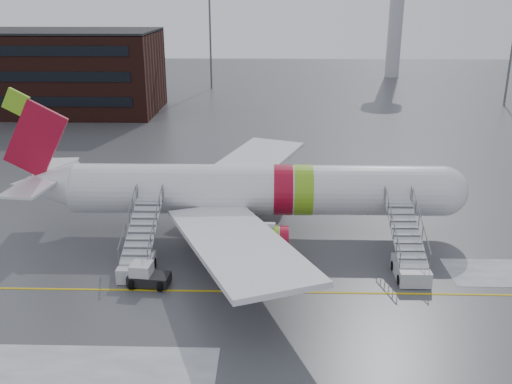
{
  "coord_description": "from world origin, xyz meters",
  "views": [
    {
      "loc": [
        3.57,
        -32.46,
        17.71
      ],
      "look_at": [
        2.53,
        6.43,
        4.0
      ],
      "focal_mm": 40.0,
      "sensor_mm": 36.0,
      "label": 1
    }
  ],
  "objects_px": {
    "airstair_aft": "(139,255)",
    "pushback_tug": "(146,276)",
    "airliner": "(244,190)",
    "airstair_fwd": "(409,258)"
  },
  "relations": [
    {
      "from": "airstair_aft",
      "to": "pushback_tug",
      "type": "xyz_separation_m",
      "value": [
        0.93,
        -2.16,
        -0.41
      ]
    },
    {
      "from": "airliner",
      "to": "airstair_fwd",
      "type": "height_order",
      "value": "airliner"
    },
    {
      "from": "airstair_fwd",
      "to": "airliner",
      "type": "bearing_deg",
      "value": 149.72
    },
    {
      "from": "airstair_fwd",
      "to": "airstair_aft",
      "type": "distance_m",
      "value": 17.98
    },
    {
      "from": "airstair_aft",
      "to": "airliner",
      "type": "bearing_deg",
      "value": 43.95
    },
    {
      "from": "pushback_tug",
      "to": "airstair_aft",
      "type": "bearing_deg",
      "value": 113.36
    },
    {
      "from": "pushback_tug",
      "to": "airliner",
      "type": "bearing_deg",
      "value": 56.06
    },
    {
      "from": "airstair_fwd",
      "to": "pushback_tug",
      "type": "xyz_separation_m",
      "value": [
        -17.04,
        -2.16,
        -0.41
      ]
    },
    {
      "from": "airstair_fwd",
      "to": "airstair_aft",
      "type": "bearing_deg",
      "value": 180.0
    },
    {
      "from": "airstair_aft",
      "to": "airstair_fwd",
      "type": "bearing_deg",
      "value": 0.0
    }
  ]
}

